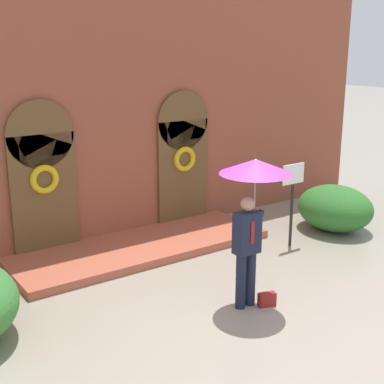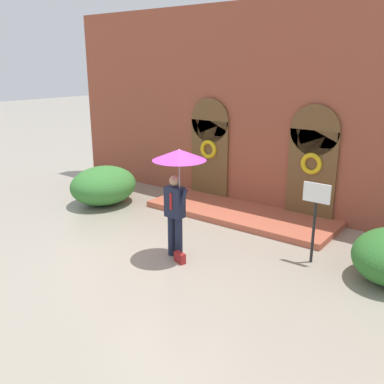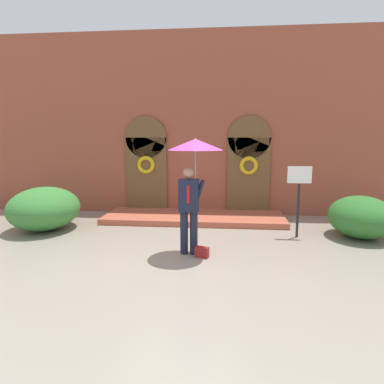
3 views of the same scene
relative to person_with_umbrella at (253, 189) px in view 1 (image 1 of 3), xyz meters
The scene contains 6 objects.
ground_plane 1.93m from the person_with_umbrella, 167.37° to the right, with size 80.00×80.00×0.00m, color gray.
building_facade 4.17m from the person_with_umbrella, 93.79° to the left, with size 14.00×2.30×5.60m.
person_with_umbrella is the anchor object (origin of this frame).
handbag 1.82m from the person_with_umbrella, 47.33° to the right, with size 0.28×0.12×0.22m, color maroon.
sign_post 2.89m from the person_with_umbrella, 31.84° to the left, with size 0.56×0.06×1.72m.
shrub_right 4.46m from the person_with_umbrella, 22.73° to the left, with size 1.51×1.74×1.00m, color #2D6B28.
Camera 1 is at (-4.93, -5.75, 4.01)m, focal length 50.00 mm.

